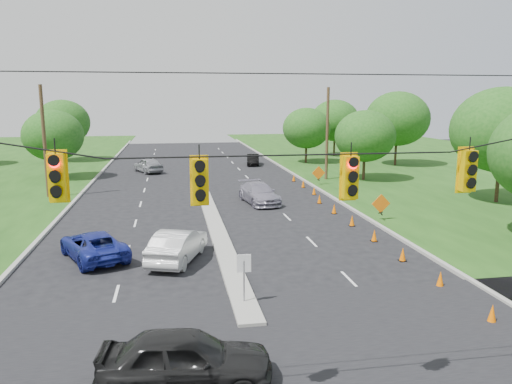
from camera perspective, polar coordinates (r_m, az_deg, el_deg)
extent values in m
cube|color=gray|center=(43.34, -19.51, -0.49)|extent=(0.25, 110.00, 0.16)
cube|color=gray|center=(44.54, 7.01, 0.33)|extent=(0.25, 110.00, 0.16)
cube|color=gray|center=(33.98, -5.07, -2.84)|extent=(1.00, 34.00, 0.18)
cylinder|color=gray|center=(19.44, -1.38, -10.39)|extent=(0.06, 0.06, 1.80)
cube|color=white|center=(19.16, -1.39, -8.16)|extent=(0.55, 0.04, 0.70)
cylinder|color=black|center=(11.30, 3.69, 6.24)|extent=(24.00, 0.04, 0.04)
cube|color=#FFC500|center=(11.34, -21.78, 1.57)|extent=(0.34, 0.24, 1.00)
cube|color=#FFC500|center=(11.13, -6.45, 1.20)|extent=(0.34, 0.24, 1.00)
cube|color=#FFC500|center=(11.85, 10.71, 1.65)|extent=(0.34, 0.24, 1.00)
cube|color=#FFC500|center=(13.18, 23.06, 2.26)|extent=(0.34, 0.24, 1.00)
cylinder|color=#422D1C|center=(43.24, -23.02, 5.28)|extent=(0.28, 0.28, 9.00)
cylinder|color=#422D1C|center=(49.45, 8.14, 6.56)|extent=(0.28, 0.28, 9.00)
cone|color=#FF6A00|center=(20.08, 25.38, -12.44)|extent=(0.32, 0.32, 0.70)
cone|color=#FF6A00|center=(22.81, 20.31, -9.32)|extent=(0.32, 0.32, 0.70)
cone|color=#FF6A00|center=(25.72, 16.42, -6.84)|extent=(0.32, 0.32, 0.70)
cone|color=#FF6A00|center=(28.77, 13.37, -4.85)|extent=(0.32, 0.32, 0.70)
cone|color=#FF6A00|center=(31.91, 10.92, -3.23)|extent=(0.32, 0.32, 0.70)
cone|color=#FF6A00|center=(35.12, 8.93, -1.91)|extent=(0.32, 0.32, 0.70)
cone|color=#FF6A00|center=(38.37, 7.27, -0.80)|extent=(0.32, 0.32, 0.70)
cone|color=#FF6A00|center=(41.84, 6.66, 0.16)|extent=(0.32, 0.32, 0.70)
cone|color=#FF6A00|center=(45.15, 5.42, 0.95)|extent=(0.32, 0.32, 0.70)
cone|color=#FF6A00|center=(48.49, 4.34, 1.63)|extent=(0.32, 0.32, 0.70)
cube|color=black|center=(33.63, 14.04, -2.30)|extent=(0.06, 0.58, 0.26)
cube|color=black|center=(33.63, 14.04, -2.30)|extent=(0.06, 0.58, 0.26)
cube|color=orange|center=(33.50, 14.09, -1.30)|extent=(1.27, 0.05, 1.27)
cube|color=black|center=(46.54, 7.15, 1.45)|extent=(0.06, 0.58, 0.26)
cube|color=black|center=(46.54, 7.15, 1.45)|extent=(0.06, 0.58, 0.26)
cube|color=orange|center=(46.45, 7.16, 2.18)|extent=(1.27, 0.05, 1.27)
cylinder|color=black|center=(53.60, -21.94, 2.73)|extent=(0.28, 0.28, 2.52)
ellipsoid|color=#194C14|center=(53.31, -22.17, 6.01)|extent=(5.88, 5.88, 5.04)
cylinder|color=black|center=(68.59, -21.01, 4.49)|extent=(0.28, 0.28, 2.88)
ellipsoid|color=#194C14|center=(68.35, -21.21, 7.42)|extent=(6.72, 6.72, 5.76)
cylinder|color=black|center=(42.40, 25.90, 1.04)|extent=(0.28, 0.28, 3.24)
ellipsoid|color=#194C14|center=(42.01, 26.33, 6.37)|extent=(7.56, 7.56, 6.48)
cylinder|color=black|center=(50.02, 12.22, 2.75)|extent=(0.28, 0.28, 2.52)
ellipsoid|color=#194C14|center=(49.71, 12.36, 6.26)|extent=(5.88, 5.88, 5.04)
cylinder|color=black|center=(62.28, 15.67, 4.42)|extent=(0.28, 0.28, 3.24)
ellipsoid|color=#194C14|center=(62.01, 15.85, 8.06)|extent=(7.56, 7.56, 6.48)
cylinder|color=black|center=(70.97, 8.93, 5.24)|extent=(0.28, 0.28, 2.88)
ellipsoid|color=#194C14|center=(70.74, 9.01, 8.08)|extent=(6.72, 6.72, 5.76)
cylinder|color=black|center=(62.57, 5.74, 4.46)|extent=(0.28, 0.28, 2.52)
ellipsoid|color=#194C14|center=(62.32, 5.79, 7.27)|extent=(5.88, 5.88, 5.04)
imported|color=black|center=(14.59, -8.05, -18.37)|extent=(4.97, 2.41, 1.63)
imported|color=#BBBBBB|center=(24.90, -8.94, -6.02)|extent=(3.22, 5.14, 1.60)
imported|color=navy|center=(26.21, -18.09, -5.80)|extent=(4.25, 5.58, 1.41)
imported|color=gray|center=(38.13, 0.36, -0.15)|extent=(2.93, 5.55, 1.53)
imported|color=gray|center=(55.54, -12.24, 3.03)|extent=(3.70, 5.09, 1.61)
imported|color=black|center=(60.49, -0.36, 3.73)|extent=(2.02, 4.21, 1.33)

